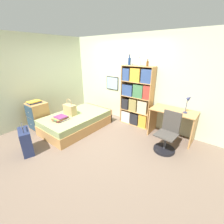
# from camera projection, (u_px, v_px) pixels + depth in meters

# --- Properties ---
(ground_plane) EXTENTS (14.00, 14.00, 0.00)m
(ground_plane) POSITION_uv_depth(u_px,v_px,m) (95.00, 136.00, 4.04)
(ground_plane) COLOR #756051
(wall_back) EXTENTS (10.00, 0.09, 2.60)m
(wall_back) POSITION_uv_depth(u_px,v_px,m) (127.00, 80.00, 4.65)
(wall_back) COLOR beige
(wall_back) RESTS_ON ground_plane
(wall_left) EXTENTS (0.06, 10.00, 2.60)m
(wall_left) POSITION_uv_depth(u_px,v_px,m) (46.00, 79.00, 4.75)
(wall_left) COLOR beige
(wall_left) RESTS_ON ground_plane
(bed) EXTENTS (1.15, 1.89, 0.44)m
(bed) POSITION_uv_depth(u_px,v_px,m) (77.00, 121.00, 4.39)
(bed) COLOR tan
(bed) RESTS_ON ground_plane
(handbag) EXTENTS (0.38, 0.19, 0.47)m
(handbag) POSITION_uv_depth(u_px,v_px,m) (70.00, 109.00, 4.24)
(handbag) COLOR tan
(handbag) RESTS_ON bed
(book_stack_on_bed) EXTENTS (0.33, 0.39, 0.10)m
(book_stack_on_bed) POSITION_uv_depth(u_px,v_px,m) (61.00, 118.00, 3.93)
(book_stack_on_bed) COLOR #7A336B
(book_stack_on_bed) RESTS_ON bed
(suitcase) EXTENTS (0.52, 0.35, 0.69)m
(suitcase) POSITION_uv_depth(u_px,v_px,m) (26.00, 142.00, 3.29)
(suitcase) COLOR navy
(suitcase) RESTS_ON ground_plane
(dresser) EXTENTS (0.49, 0.49, 0.78)m
(dresser) POSITION_uv_depth(u_px,v_px,m) (38.00, 116.00, 4.33)
(dresser) COLOR tan
(dresser) RESTS_ON ground_plane
(magazine_pile_on_dresser) EXTENTS (0.26, 0.36, 0.07)m
(magazine_pile_on_dresser) POSITION_uv_depth(u_px,v_px,m) (34.00, 102.00, 4.15)
(magazine_pile_on_dresser) COLOR #B2382D
(magazine_pile_on_dresser) RESTS_ON dresser
(bookcase) EXTENTS (0.94, 0.30, 1.76)m
(bookcase) POSITION_uv_depth(u_px,v_px,m) (136.00, 98.00, 4.39)
(bookcase) COLOR tan
(bookcase) RESTS_ON ground_plane
(bottle_green) EXTENTS (0.08, 0.08, 0.28)m
(bottle_green) POSITION_uv_depth(u_px,v_px,m) (129.00, 61.00, 4.19)
(bottle_green) COLOR navy
(bottle_green) RESTS_ON bookcase
(bottle_brown) EXTENTS (0.06, 0.06, 0.21)m
(bottle_brown) POSITION_uv_depth(u_px,v_px,m) (139.00, 63.00, 4.04)
(bottle_brown) COLOR #B7BCC1
(bottle_brown) RESTS_ON bookcase
(bottle_clear) EXTENTS (0.06, 0.06, 0.18)m
(bottle_clear) POSITION_uv_depth(u_px,v_px,m) (147.00, 64.00, 3.85)
(bottle_clear) COLOR brown
(bottle_clear) RESTS_ON bookcase
(desk) EXTENTS (1.07, 0.57, 0.78)m
(desk) POSITION_uv_depth(u_px,v_px,m) (172.00, 119.00, 3.77)
(desk) COLOR tan
(desk) RESTS_ON ground_plane
(desk_lamp) EXTENTS (0.15, 0.11, 0.44)m
(desk_lamp) POSITION_uv_depth(u_px,v_px,m) (188.00, 101.00, 3.40)
(desk_lamp) COLOR navy
(desk_lamp) RESTS_ON desk
(desk_chair) EXTENTS (0.47, 0.47, 0.91)m
(desk_chair) POSITION_uv_depth(u_px,v_px,m) (166.00, 139.00, 3.37)
(desk_chair) COLOR black
(desk_chair) RESTS_ON ground_plane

